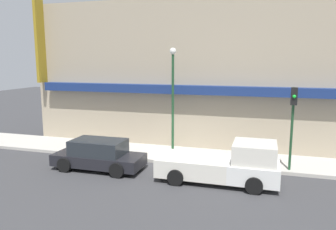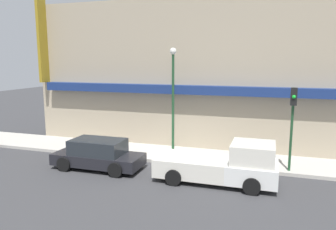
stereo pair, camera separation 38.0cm
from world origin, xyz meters
The scene contains 8 objects.
ground_plane centered at (0.00, 0.00, 0.00)m, with size 80.00×80.00×0.00m, color #38383A.
sidewalk centered at (0.00, 1.49, 0.08)m, with size 36.00×2.99×0.17m.
building centered at (-0.02, 4.46, 4.42)m, with size 19.80×3.80×11.22m.
pickup_truck centered at (3.01, -1.65, 0.81)m, with size 5.24×2.24×1.86m.
parked_car centered at (-3.16, -1.65, 0.72)m, with size 4.43×1.98×1.47m.
fire_hydrant centered at (-3.44, 0.69, 0.47)m, with size 0.17×0.17×0.61m.
street_lamp centered at (-0.35, 1.75, 3.77)m, with size 0.36×0.36×5.79m.
traffic_light centered at (5.78, 0.29, 2.85)m, with size 0.28×0.42×3.92m.
Camera 1 is at (4.51, -15.53, 5.30)m, focal length 35.00 mm.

